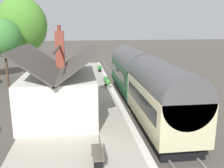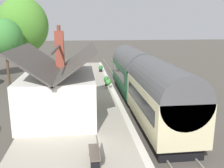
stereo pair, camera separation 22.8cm
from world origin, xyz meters
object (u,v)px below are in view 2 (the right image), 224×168
(bench_by_lamp, at_px, (87,78))
(planter_corner_building, at_px, (101,68))
(planter_under_sign, at_px, (77,72))
(tree_behind_building, at_px, (5,38))
(bench_near_building, at_px, (96,152))
(bench_platform_end, at_px, (86,73))
(tree_mid_background, at_px, (23,25))
(planter_bench_left, at_px, (108,83))
(station_building, at_px, (59,93))
(train, at_px, (143,81))
(planter_bench_right, at_px, (106,80))

(bench_by_lamp, xyz_separation_m, planter_corner_building, (5.42, -1.70, -0.06))
(planter_under_sign, distance_m, tree_behind_building, 7.93)
(tree_behind_building, bearing_deg, planter_corner_building, -66.73)
(bench_near_building, xyz_separation_m, planter_under_sign, (17.96, 1.07, -0.07))
(bench_by_lamp, bearing_deg, bench_platform_end, 2.48)
(planter_corner_building, distance_m, tree_behind_building, 10.86)
(planter_under_sign, height_order, tree_mid_background, tree_mid_background)
(tree_mid_background, distance_m, tree_behind_building, 4.52)
(planter_corner_building, bearing_deg, planter_bench_left, -179.52)
(bench_by_lamp, distance_m, planter_bench_left, 3.01)
(bench_near_building, bearing_deg, station_building, 18.64)
(train, xyz_separation_m, planter_corner_building, (10.59, 2.50, -0.83))
(bench_platform_end, height_order, bench_by_lamp, same)
(station_building, xyz_separation_m, bench_platform_end, (11.40, -1.77, -0.98))
(tree_mid_background, bearing_deg, train, -134.57)
(bench_platform_end, distance_m, planter_corner_building, 3.28)
(bench_platform_end, bearing_deg, planter_bench_right, -155.81)
(bench_by_lamp, relative_size, planter_under_sign, 1.78)
(bench_by_lamp, bearing_deg, planter_bench_right, -129.03)
(station_building, height_order, bench_near_building, station_building)
(station_building, relative_size, bench_by_lamp, 4.47)
(tree_behind_building, bearing_deg, bench_near_building, -154.06)
(planter_corner_building, relative_size, tree_mid_background, 0.08)
(planter_bench_right, distance_m, planter_corner_building, 6.81)
(station_building, relative_size, bench_platform_end, 4.46)
(bench_near_building, height_order, planter_under_sign, bench_near_building)
(train, distance_m, planter_under_sign, 10.32)
(planter_bench_left, height_order, planter_corner_building, planter_bench_left)
(station_building, height_order, bench_by_lamp, station_building)
(planter_bench_right, bearing_deg, tree_mid_background, 50.32)
(bench_near_building, bearing_deg, planter_bench_right, -7.57)
(train, height_order, planter_under_sign, train)
(tree_mid_background, bearing_deg, planter_corner_building, -91.96)
(bench_by_lamp, relative_size, planter_bench_left, 1.63)
(bench_near_building, relative_size, tree_mid_background, 0.15)
(planter_under_sign, bearing_deg, planter_bench_left, -155.02)
(planter_bench_left, relative_size, tree_behind_building, 0.12)
(planter_bench_left, bearing_deg, planter_under_sign, 24.98)
(bench_platform_end, relative_size, tree_behind_building, 0.20)
(station_building, xyz_separation_m, planter_corner_building, (14.12, -3.59, -1.04))
(bench_platform_end, bearing_deg, bench_near_building, -179.59)
(train, xyz_separation_m, planter_under_sign, (8.83, 5.28, -0.84))
(bench_platform_end, relative_size, bench_near_building, 1.00)
(planter_bench_left, distance_m, planter_bench_right, 1.04)
(planter_bench_right, bearing_deg, tree_behind_building, 73.36)
(planter_under_sign, height_order, planter_corner_building, planter_under_sign)
(station_building, relative_size, planter_bench_right, 7.18)
(bench_platform_end, xyz_separation_m, planter_bench_right, (-4.09, -1.84, 0.01))
(bench_near_building, height_order, planter_bench_left, bench_near_building)
(bench_by_lamp, height_order, tree_mid_background, tree_mid_background)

